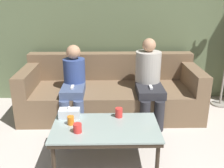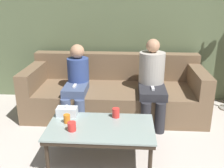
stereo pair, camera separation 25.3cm
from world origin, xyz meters
TOP-DOWN VIEW (x-y plane):
  - wall_back at (0.00, 3.63)m, footprint 12.00×0.06m
  - couch at (0.00, 3.07)m, footprint 2.50×0.99m
  - coffee_table at (-0.08, 1.82)m, footprint 1.08×0.62m
  - cup_near_left at (-0.43, 1.88)m, footprint 0.07×0.07m
  - cup_near_right at (-0.35, 1.72)m, footprint 0.08×0.08m
  - cup_far_center at (0.07, 2.04)m, footprint 0.08×0.08m
  - tissue_box at (-0.47, 2.04)m, footprint 0.22×0.12m
  - seated_person_left_end at (-0.51, 2.83)m, footprint 0.31×0.66m
  - seated_person_mid_left at (0.51, 2.84)m, footprint 0.35×0.73m

SIDE VIEW (x-z plane):
  - couch at x=0.00m, z-range -0.11..0.70m
  - coffee_table at x=-0.08m, z-range 0.16..0.57m
  - cup_near_right at x=-0.35m, z-range 0.41..0.50m
  - cup_near_left at x=-0.43m, z-range 0.41..0.50m
  - cup_far_center at x=0.07m, z-range 0.41..0.51m
  - tissue_box at x=-0.47m, z-range 0.39..0.53m
  - seated_person_left_end at x=-0.51m, z-range 0.03..1.05m
  - seated_person_mid_left at x=0.51m, z-range 0.03..1.14m
  - wall_back at x=0.00m, z-range 0.00..2.60m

